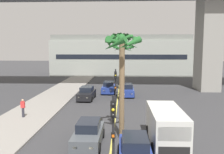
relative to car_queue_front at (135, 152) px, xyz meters
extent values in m
cube|color=gray|center=(-9.40, 5.19, -0.65)|extent=(4.80, 80.00, 0.15)
cube|color=#DBCC4C|center=(-1.40, 13.19, -0.72)|extent=(0.14, 56.00, 0.01)
cube|color=gray|center=(11.58, 24.13, 6.11)|extent=(2.80, 4.40, 13.65)
cube|color=#ADB2A8|center=(-1.40, 43.26, 3.15)|extent=(30.77, 8.00, 7.74)
cube|color=gray|center=(-1.40, 43.26, 7.62)|extent=(30.15, 7.20, 1.20)
cube|color=black|center=(-1.40, 39.24, 3.54)|extent=(27.69, 0.04, 1.00)
cube|color=black|center=(0.00, 0.12, 0.54)|extent=(1.43, 2.07, 0.60)
cylinder|color=black|center=(0.79, 1.25, -0.40)|extent=(0.23, 0.64, 0.64)
cylinder|color=black|center=(-0.83, 1.23, -0.40)|extent=(0.23, 0.64, 0.64)
cube|color=navy|center=(-0.24, 18.90, -0.14)|extent=(1.78, 4.13, 0.80)
cube|color=black|center=(-0.24, 19.05, 0.54)|extent=(1.43, 2.08, 0.60)
cube|color=#F2EDCC|center=(0.26, 16.90, -0.09)|extent=(0.24, 0.08, 0.14)
cube|color=#F2EDCC|center=(-0.67, 16.88, -0.09)|extent=(0.24, 0.08, 0.14)
cylinder|color=black|center=(0.59, 17.64, -0.40)|extent=(0.23, 0.64, 0.64)
cylinder|color=black|center=(-1.03, 17.61, -0.40)|extent=(0.23, 0.64, 0.64)
cylinder|color=black|center=(0.54, 20.19, -0.40)|extent=(0.23, 0.64, 0.64)
cylinder|color=black|center=(-1.07, 20.16, -0.40)|extent=(0.23, 0.64, 0.64)
cube|color=black|center=(-5.16, 16.41, -0.14)|extent=(1.84, 4.16, 0.80)
cube|color=black|center=(-5.16, 16.56, 0.54)|extent=(1.46, 2.10, 0.60)
cube|color=#F2EDCC|center=(-4.76, 14.39, -0.09)|extent=(0.24, 0.09, 0.14)
cube|color=#F2EDCC|center=(-5.70, 14.42, -0.09)|extent=(0.24, 0.09, 0.14)
cylinder|color=black|center=(-4.40, 15.11, -0.40)|extent=(0.24, 0.65, 0.64)
cylinder|color=black|center=(-6.01, 15.17, -0.40)|extent=(0.24, 0.65, 0.64)
cylinder|color=black|center=(-4.31, 17.66, -0.40)|extent=(0.24, 0.65, 0.64)
cylinder|color=black|center=(-5.93, 17.71, -0.40)|extent=(0.24, 0.65, 0.64)
cube|color=#4C5156|center=(-2.91, 2.63, -0.14)|extent=(1.72, 4.11, 0.80)
cube|color=black|center=(-2.91, 2.78, 0.54)|extent=(1.40, 2.06, 0.60)
cube|color=#F2EDCC|center=(-2.45, 0.61, -0.09)|extent=(0.24, 0.08, 0.14)
cube|color=#F2EDCC|center=(-3.39, 0.62, -0.09)|extent=(0.24, 0.08, 0.14)
cylinder|color=black|center=(-2.11, 1.35, -0.40)|extent=(0.22, 0.64, 0.64)
cylinder|color=black|center=(-3.72, 1.36, -0.40)|extent=(0.22, 0.64, 0.64)
cylinder|color=black|center=(-2.09, 3.89, -0.40)|extent=(0.22, 0.64, 0.64)
cylinder|color=black|center=(-3.71, 3.90, -0.40)|extent=(0.22, 0.64, 0.64)
cube|color=navy|center=(-2.76, 20.89, -0.14)|extent=(1.76, 4.13, 0.80)
cube|color=black|center=(-2.76, 21.04, 0.54)|extent=(1.43, 2.07, 0.60)
cube|color=#F2EDCC|center=(-2.32, 18.88, -0.09)|extent=(0.24, 0.08, 0.14)
cube|color=#F2EDCC|center=(-3.26, 18.89, -0.09)|extent=(0.24, 0.08, 0.14)
cylinder|color=black|center=(-1.97, 19.61, -0.40)|extent=(0.23, 0.64, 0.64)
cylinder|color=black|center=(-3.59, 19.63, -0.40)|extent=(0.23, 0.64, 0.64)
cylinder|color=black|center=(-1.93, 22.15, -0.40)|extent=(0.23, 0.64, 0.64)
cylinder|color=black|center=(-3.55, 22.18, -0.40)|extent=(0.23, 0.64, 0.64)
cube|color=silver|center=(2.10, 2.85, 0.59)|extent=(2.07, 5.23, 2.10)
cube|color=black|center=(2.13, 0.29, 0.94)|extent=(1.80, 0.10, 0.80)
cube|color=black|center=(2.13, 0.23, 0.01)|extent=(1.70, 0.08, 0.44)
cylinder|color=black|center=(3.07, 1.30, -0.34)|extent=(0.27, 0.76, 0.76)
cylinder|color=black|center=(1.17, 1.28, -0.34)|extent=(0.27, 0.76, 0.76)
cylinder|color=black|center=(3.03, 4.42, -0.34)|extent=(0.27, 0.76, 0.76)
cylinder|color=black|center=(1.13, 4.40, -0.34)|extent=(0.27, 0.76, 0.76)
cylinder|color=black|center=(-1.08, -1.96, 1.38)|extent=(0.12, 0.12, 4.20)
cube|color=black|center=(-1.08, -2.10, 2.88)|extent=(0.24, 0.20, 0.76)
sphere|color=black|center=(-1.08, -2.20, 3.12)|extent=(0.14, 0.14, 0.14)
sphere|color=yellow|center=(-1.08, -2.20, 2.88)|extent=(0.14, 0.14, 0.14)
sphere|color=black|center=(-1.08, -2.20, 2.64)|extent=(0.14, 0.14, 0.14)
cube|color=black|center=(-1.08, -2.08, 1.68)|extent=(0.20, 0.16, 0.24)
cube|color=orange|center=(-1.08, -2.16, 1.68)|extent=(0.12, 0.03, 0.12)
cylinder|color=black|center=(-1.46, 11.09, 1.38)|extent=(0.12, 0.12, 4.20)
cube|color=black|center=(-1.46, 10.95, 2.88)|extent=(0.24, 0.20, 0.76)
sphere|color=black|center=(-1.46, 10.85, 3.12)|extent=(0.14, 0.14, 0.14)
sphere|color=yellow|center=(-1.46, 10.85, 2.88)|extent=(0.14, 0.14, 0.14)
sphere|color=black|center=(-1.46, 10.85, 2.64)|extent=(0.14, 0.14, 0.14)
cube|color=black|center=(-1.46, 10.97, 1.68)|extent=(0.20, 0.16, 0.24)
cube|color=orange|center=(-1.46, 10.89, 1.68)|extent=(0.12, 0.03, 0.12)
cylinder|color=brown|center=(-0.77, 3.92, 2.63)|extent=(0.35, 0.35, 6.70)
sphere|color=#236028|center=(-0.77, 3.92, 6.13)|extent=(0.60, 0.60, 0.60)
cone|color=#236028|center=(0.09, 3.86, 5.94)|extent=(0.58, 1.80, 0.80)
cone|color=#236028|center=(-0.45, 4.72, 5.83)|extent=(1.80, 1.06, 0.98)
cone|color=#236028|center=(-1.10, 4.71, 5.94)|extent=(1.80, 1.09, 0.78)
cone|color=#236028|center=(-1.62, 3.91, 5.87)|extent=(0.47, 1.78, 0.91)
cone|color=#236028|center=(-1.22, 3.19, 5.77)|extent=(1.72, 1.30, 1.06)
cone|color=#236028|center=(-0.27, 3.22, 5.82)|extent=(1.69, 1.38, 1.00)
cylinder|color=brown|center=(-1.26, 27.34, 3.36)|extent=(0.39, 0.39, 8.16)
sphere|color=#236028|center=(-1.26, 27.34, 7.59)|extent=(0.60, 0.60, 0.60)
cone|color=#236028|center=(-0.39, 27.29, 7.29)|extent=(0.54, 1.80, 0.99)
cone|color=#236028|center=(-0.76, 28.04, 7.24)|extent=(1.70, 1.39, 1.07)
cone|color=#236028|center=(-1.41, 28.19, 7.41)|extent=(1.84, 0.76, 0.80)
cone|color=#236028|center=(-2.07, 27.63, 7.29)|extent=(1.01, 1.82, 0.99)
cone|color=#236028|center=(-2.00, 26.89, 7.39)|extent=(1.30, 1.76, 0.83)
cone|color=#236028|center=(-1.40, 26.48, 7.36)|extent=(1.84, 0.73, 0.87)
cone|color=#236028|center=(-0.68, 26.69, 7.29)|extent=(1.62, 1.52, 0.99)
cylinder|color=brown|center=(-0.91, 15.59, 2.97)|extent=(0.46, 0.46, 7.39)
sphere|color=#236028|center=(-0.91, 15.59, 6.82)|extent=(0.60, 0.60, 0.60)
cone|color=#236028|center=(-0.09, 15.46, 6.47)|extent=(0.69, 1.75, 1.05)
cone|color=#236028|center=(-0.32, 16.17, 6.60)|extent=(1.51, 1.54, 0.85)
cone|color=#236028|center=(-0.79, 16.41, 6.48)|extent=(1.75, 0.68, 1.04)
cone|color=#236028|center=(-1.33, 16.30, 6.50)|extent=(1.69, 1.24, 1.01)
cone|color=#236028|center=(-1.69, 15.88, 6.53)|extent=(1.01, 1.76, 0.97)
cone|color=#236028|center=(-1.65, 15.20, 6.60)|extent=(1.19, 1.72, 0.85)
cone|color=#236028|center=(-1.37, 14.89, 6.62)|extent=(1.68, 1.31, 0.82)
cone|color=#236028|center=(-0.70, 14.79, 6.54)|extent=(1.77, 0.88, 0.94)
cone|color=#236028|center=(-0.28, 15.05, 6.60)|extent=(1.45, 1.59, 0.85)
cylinder|color=brown|center=(-0.77, 22.23, 2.39)|extent=(0.44, 0.44, 6.22)
sphere|color=#236028|center=(-0.77, 22.23, 5.65)|extent=(0.60, 0.60, 0.60)
cone|color=#236028|center=(0.20, 22.25, 5.43)|extent=(0.48, 2.01, 0.86)
cone|color=#236028|center=(-0.42, 23.14, 5.33)|extent=(2.02, 1.14, 1.02)
cone|color=#236028|center=(-1.35, 23.02, 5.42)|extent=(1.88, 1.54, 0.88)
cone|color=#236028|center=(-1.75, 22.23, 5.43)|extent=(0.44, 2.00, 0.85)
cone|color=#236028|center=(-1.17, 21.34, 5.40)|extent=(2.01, 1.22, 0.90)
cone|color=#236028|center=(-0.19, 21.45, 5.46)|extent=(1.86, 1.56, 0.80)
cylinder|color=#2D2D38|center=(-9.54, 8.10, -0.15)|extent=(0.22, 0.22, 0.85)
cube|color=red|center=(-9.54, 8.10, 0.56)|extent=(0.34, 0.22, 0.56)
sphere|color=tan|center=(-9.54, 8.10, 0.95)|extent=(0.20, 0.20, 0.20)
camera|label=1|loc=(-0.60, -12.66, 5.61)|focal=39.41mm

